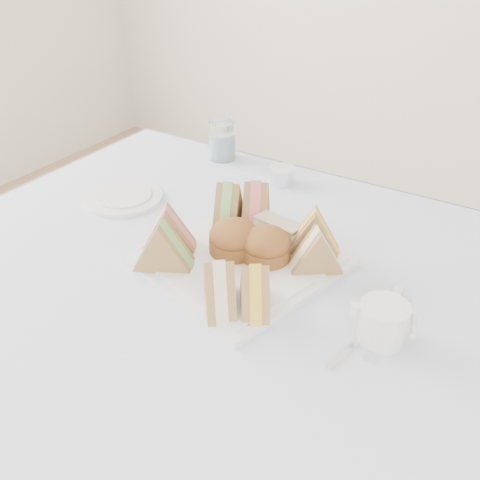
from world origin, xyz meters
The scene contains 20 objects.
table centered at (0.00, 0.00, 0.37)m, with size 0.90×0.90×0.74m, color brown.
tablecloth centered at (0.00, 0.00, 0.74)m, with size 1.02×1.02×0.01m, color silver.
serving_plate centered at (0.07, 0.08, 0.75)m, with size 0.30×0.30×0.01m, color silver.
sandwich_fl_a centered at (-0.05, 0.04, 0.80)m, with size 0.10×0.04×0.09m, color #9E7252, non-canonical shape.
sandwich_fl_b centered at (-0.03, 0.00, 0.80)m, with size 0.10×0.05×0.09m, color #9E7252, non-canonical shape.
sandwich_fr_a centered at (0.16, -0.01, 0.80)m, with size 0.09×0.04×0.08m, color #9E7252, non-canonical shape.
sandwich_fr_b centered at (0.11, -0.04, 0.80)m, with size 0.09×0.04×0.08m, color #9E7252, non-canonical shape.
sandwich_bl_a centered at (-0.01, 0.18, 0.80)m, with size 0.10×0.04×0.08m, color #9E7252, non-canonical shape.
sandwich_bl_b centered at (0.03, 0.21, 0.80)m, with size 0.10×0.05×0.09m, color #9E7252, non-canonical shape.
sandwich_br_a centered at (0.19, 0.12, 0.80)m, with size 0.09×0.04×0.08m, color #9E7252, non-canonical shape.
sandwich_br_b centered at (0.17, 0.17, 0.80)m, with size 0.10×0.04×0.08m, color #9E7252, non-canonical shape.
scone_left centered at (0.05, 0.09, 0.79)m, with size 0.09×0.09×0.06m, color brown.
scone_right centered at (0.11, 0.11, 0.79)m, with size 0.09×0.09×0.06m, color brown.
pastry_slice centered at (0.10, 0.17, 0.78)m, with size 0.09×0.04×0.04m, color tan.
side_plate centered at (-0.27, 0.16, 0.75)m, with size 0.16×0.16×0.01m, color silver.
water_glass centered at (-0.21, 0.45, 0.79)m, with size 0.06×0.06×0.09m, color white.
tea_strainer centered at (-0.02, 0.40, 0.76)m, with size 0.06×0.06×0.03m, color silver.
knife centered at (0.34, 0.07, 0.75)m, with size 0.01×0.19×0.00m, color silver.
fork centered at (0.32, 0.03, 0.75)m, with size 0.01×0.18×0.00m, color silver.
creamer_jug centered at (0.34, 0.03, 0.78)m, with size 0.07×0.07×0.06m, color silver.
Camera 1 is at (0.46, -0.53, 1.26)m, focal length 38.00 mm.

